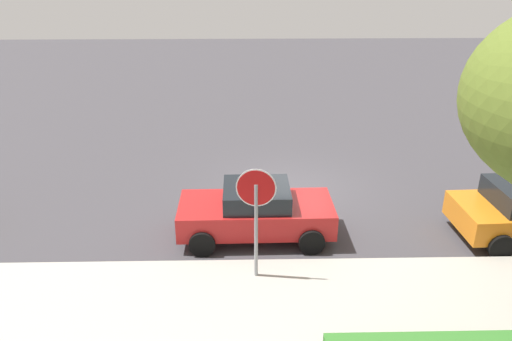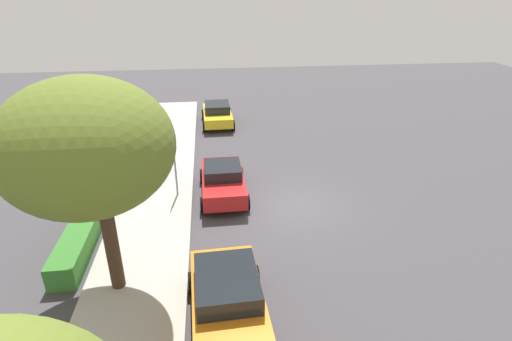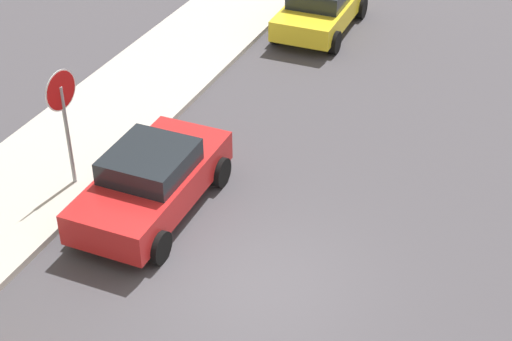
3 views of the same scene
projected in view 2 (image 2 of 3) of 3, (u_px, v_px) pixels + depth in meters
The scene contains 8 objects.
ground_plane at pixel (292, 205), 16.23m from camera, with size 60.00×60.00×0.00m, color #423F44.
sidewalk_curb at pixel (153, 212), 15.60m from camera, with size 32.00×3.01×0.14m, color #B2ADA3.
stop_sign at pixel (174, 156), 16.04m from camera, with size 0.84×0.10×2.72m.
parked_car_red at pixel (223, 180), 16.70m from camera, with size 3.91×1.96×1.42m.
parked_car_orange at pixel (228, 302), 10.23m from camera, with size 4.29×2.19×1.46m.
parked_car_yellow at pixel (217, 114), 25.37m from camera, with size 3.90×2.01×1.37m.
street_tree_near_corner at pixel (87, 147), 9.77m from camera, with size 4.34×4.34×6.25m.
front_yard_hedge at pixel (80, 239), 13.41m from camera, with size 4.33×0.86×0.78m.
Camera 2 is at (-13.85, 3.16, 8.12)m, focal length 28.00 mm.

